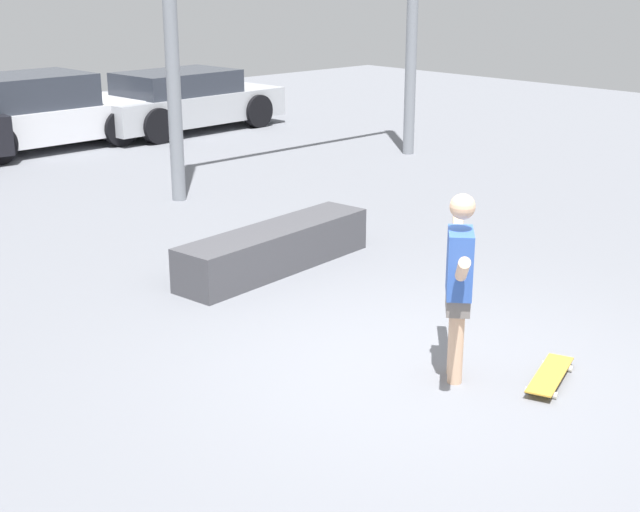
{
  "coord_description": "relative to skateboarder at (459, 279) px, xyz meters",
  "views": [
    {
      "loc": [
        -5.3,
        -4.39,
        3.22
      ],
      "look_at": [
        0.04,
        1.32,
        0.7
      ],
      "focal_mm": 50.0,
      "sensor_mm": 36.0,
      "label": 1
    }
  ],
  "objects": [
    {
      "name": "skateboarder",
      "position": [
        0.0,
        0.0,
        0.0
      ],
      "size": [
        1.1,
        0.96,
        1.56
      ],
      "rotation": [
        0.0,
        0.0,
        0.71
      ],
      "color": "#DBAD89",
      "rests_on": "ground_plane"
    },
    {
      "name": "parked_car_silver",
      "position": [
        5.25,
        11.42,
        -0.25
      ],
      "size": [
        4.33,
        2.04,
        1.24
      ],
      "rotation": [
        0.0,
        0.0,
        0.06
      ],
      "color": "#B7BABF",
      "rests_on": "ground_plane"
    },
    {
      "name": "skateboard",
      "position": [
        0.51,
        -0.59,
        -0.8
      ],
      "size": [
        0.84,
        0.47,
        0.08
      ],
      "rotation": [
        0.0,
        0.0,
        0.34
      ],
      "color": "gold",
      "rests_on": "ground_plane"
    },
    {
      "name": "ground_plane",
      "position": [
        -0.09,
        0.25,
        -0.86
      ],
      "size": [
        36.0,
        36.0,
        0.0
      ],
      "primitive_type": "plane",
      "color": "slate"
    },
    {
      "name": "grind_box",
      "position": [
        0.75,
        3.16,
        -0.62
      ],
      "size": [
        2.65,
        0.89,
        0.48
      ],
      "primitive_type": "cube",
      "rotation": [
        0.0,
        0.0,
        0.12
      ],
      "color": "#47474C",
      "rests_on": "ground_plane"
    },
    {
      "name": "parked_car_white",
      "position": [
        2.08,
        11.68,
        -0.19
      ],
      "size": [
        4.0,
        2.03,
        1.39
      ],
      "rotation": [
        0.0,
        0.0,
        0.02
      ],
      "color": "white",
      "rests_on": "ground_plane"
    }
  ]
}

